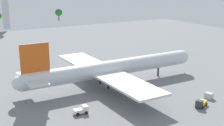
% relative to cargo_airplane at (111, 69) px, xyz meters
% --- Properties ---
extents(ground_plane, '(291.08, 291.08, 0.00)m').
position_rel_cargo_airplane_xyz_m(ground_plane, '(0.63, 0.00, -6.27)').
color(ground_plane, slate).
extents(cargo_airplane, '(72.77, 60.94, 18.49)m').
position_rel_cargo_airplane_xyz_m(cargo_airplane, '(0.00, 0.00, 0.00)').
color(cargo_airplane, silver).
rests_on(cargo_airplane, ground_plane).
extents(cargo_loader, '(4.28, 2.57, 2.35)m').
position_rel_cargo_airplane_xyz_m(cargo_loader, '(-20.30, -18.13, -5.11)').
color(cargo_loader, white).
rests_on(cargo_loader, ground_plane).
extents(baggage_tug, '(3.97, 5.50, 2.16)m').
position_rel_cargo_airplane_xyz_m(baggage_tug, '(18.22, 16.06, -5.19)').
color(baggage_tug, '#232328').
rests_on(baggage_tug, ground_plane).
extents(fuel_truck, '(5.40, 3.94, 2.54)m').
position_rel_cargo_airplane_xyz_m(fuel_truck, '(13.50, -31.96, -5.07)').
color(fuel_truck, '#333338').
rests_on(fuel_truck, ground_plane).
extents(cargo_container_fore, '(2.33, 2.81, 1.95)m').
position_rel_cargo_airplane_xyz_m(cargo_container_fore, '(20.94, -28.26, -5.30)').
color(cargo_container_fore, '#B7BCC6').
rests_on(cargo_container_fore, ground_plane).
extents(safety_cone_nose, '(0.56, 0.56, 0.80)m').
position_rel_cargo_airplane_xyz_m(safety_cone_nose, '(33.38, -3.43, -5.87)').
color(safety_cone_nose, orange).
rests_on(safety_cone_nose, ground_plane).
extents(safety_cone_tail, '(0.41, 0.41, 0.58)m').
position_rel_cargo_airplane_xyz_m(safety_cone_tail, '(-32.11, -2.49, -5.98)').
color(safety_cone_tail, orange).
rests_on(safety_cone_tail, ground_plane).
extents(control_tower, '(9.94, 9.94, 33.37)m').
position_rel_cargo_airplane_xyz_m(control_tower, '(-2.49, 156.64, 14.30)').
color(control_tower, silver).
rests_on(control_tower, ground_plane).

